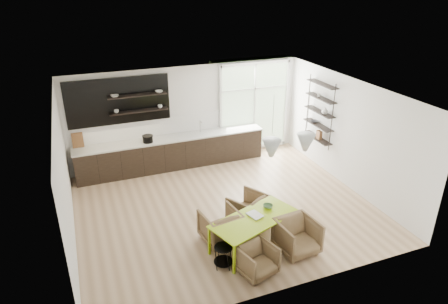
% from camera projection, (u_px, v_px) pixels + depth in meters
% --- Properties ---
extents(room, '(7.02, 6.01, 2.91)m').
position_uv_depth(room, '(230.00, 134.00, 10.39)').
color(room, tan).
rests_on(room, ground).
extents(kitchen_run, '(5.54, 0.69, 2.75)m').
position_uv_depth(kitchen_run, '(169.00, 148.00, 11.67)').
color(kitchen_run, black).
rests_on(kitchen_run, ground).
extents(right_shelving, '(0.26, 1.22, 1.90)m').
position_uv_depth(right_shelving, '(320.00, 114.00, 11.29)').
color(right_shelving, black).
rests_on(right_shelving, ground).
extents(dining_table, '(2.05, 1.41, 0.69)m').
position_uv_depth(dining_table, '(254.00, 220.00, 8.23)').
color(dining_table, '#9BC50C').
rests_on(dining_table, ground).
extents(armchair_back_left, '(0.86, 0.88, 0.71)m').
position_uv_depth(armchair_back_left, '(220.00, 226.00, 8.52)').
color(armchair_back_left, brown).
rests_on(armchair_back_left, ground).
extents(armchair_back_right, '(1.03, 1.04, 0.70)m').
position_uv_depth(armchair_back_right, '(248.00, 209.00, 9.16)').
color(armchair_back_right, brown).
rests_on(armchair_back_right, ground).
extents(armchair_front_left, '(0.81, 0.82, 0.62)m').
position_uv_depth(armchair_front_left, '(257.00, 260.00, 7.60)').
color(armchair_front_left, brown).
rests_on(armchair_front_left, ground).
extents(armchair_front_right, '(0.84, 0.86, 0.72)m').
position_uv_depth(armchair_front_right, '(297.00, 236.00, 8.18)').
color(armchair_front_right, brown).
rests_on(armchair_front_right, ground).
extents(wire_stool, '(0.38, 0.38, 0.48)m').
position_uv_depth(wire_stool, '(223.00, 254.00, 7.74)').
color(wire_stool, black).
rests_on(wire_stool, ground).
extents(table_book, '(0.32, 0.38, 0.03)m').
position_uv_depth(table_book, '(250.00, 217.00, 8.22)').
color(table_book, white).
rests_on(table_book, dining_table).
extents(table_bowl, '(0.29, 0.29, 0.07)m').
position_uv_depth(table_bowl, '(268.00, 206.00, 8.56)').
color(table_bowl, '#4B7145').
rests_on(table_bowl, dining_table).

